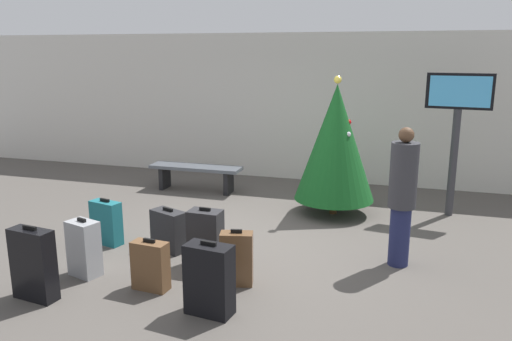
{
  "coord_description": "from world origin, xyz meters",
  "views": [
    {
      "loc": [
        2.09,
        -6.18,
        2.55
      ],
      "look_at": [
        0.04,
        0.54,
        0.9
      ],
      "focal_mm": 35.57,
      "sensor_mm": 36.0,
      "label": 1
    }
  ],
  "objects_px": {
    "suitcase_0": "(84,248)",
    "suitcase_4": "(209,280)",
    "suitcase_5": "(106,223)",
    "flight_info_kiosk": "(457,116)",
    "suitcase_1": "(206,238)",
    "suitcase_6": "(34,264)",
    "suitcase_7": "(237,259)",
    "holiday_tree": "(336,143)",
    "waiting_bench": "(196,172)",
    "suitcase_3": "(169,231)",
    "traveller_0": "(402,194)",
    "suitcase_2": "(150,266)"
  },
  "relations": [
    {
      "from": "traveller_0",
      "to": "suitcase_6",
      "type": "relative_size",
      "value": 2.1
    },
    {
      "from": "flight_info_kiosk",
      "to": "suitcase_7",
      "type": "distance_m",
      "value": 4.33
    },
    {
      "from": "traveller_0",
      "to": "holiday_tree",
      "type": "bearing_deg",
      "value": 120.72
    },
    {
      "from": "holiday_tree",
      "to": "traveller_0",
      "type": "relative_size",
      "value": 1.29
    },
    {
      "from": "suitcase_1",
      "to": "suitcase_5",
      "type": "relative_size",
      "value": 1.17
    },
    {
      "from": "suitcase_3",
      "to": "flight_info_kiosk",
      "type": "bearing_deg",
      "value": 36.25
    },
    {
      "from": "suitcase_2",
      "to": "waiting_bench",
      "type": "bearing_deg",
      "value": 106.48
    },
    {
      "from": "waiting_bench",
      "to": "suitcase_5",
      "type": "xyz_separation_m",
      "value": [
        -0.08,
        -2.83,
        -0.07
      ]
    },
    {
      "from": "suitcase_0",
      "to": "suitcase_4",
      "type": "distance_m",
      "value": 1.78
    },
    {
      "from": "suitcase_0",
      "to": "suitcase_2",
      "type": "relative_size",
      "value": 1.19
    },
    {
      "from": "suitcase_0",
      "to": "suitcase_3",
      "type": "distance_m",
      "value": 1.14
    },
    {
      "from": "suitcase_2",
      "to": "suitcase_7",
      "type": "distance_m",
      "value": 0.95
    },
    {
      "from": "suitcase_5",
      "to": "suitcase_7",
      "type": "xyz_separation_m",
      "value": [
        2.09,
        -0.65,
        0.01
      ]
    },
    {
      "from": "traveller_0",
      "to": "suitcase_4",
      "type": "relative_size",
      "value": 2.23
    },
    {
      "from": "suitcase_4",
      "to": "holiday_tree",
      "type": "bearing_deg",
      "value": 78.93
    },
    {
      "from": "traveller_0",
      "to": "suitcase_1",
      "type": "bearing_deg",
      "value": -162.29
    },
    {
      "from": "suitcase_1",
      "to": "suitcase_3",
      "type": "relative_size",
      "value": 1.28
    },
    {
      "from": "holiday_tree",
      "to": "waiting_bench",
      "type": "height_order",
      "value": "holiday_tree"
    },
    {
      "from": "traveller_0",
      "to": "suitcase_4",
      "type": "xyz_separation_m",
      "value": [
        -1.76,
        -1.78,
        -0.54
      ]
    },
    {
      "from": "flight_info_kiosk",
      "to": "suitcase_7",
      "type": "bearing_deg",
      "value": -126.19
    },
    {
      "from": "suitcase_1",
      "to": "waiting_bench",
      "type": "bearing_deg",
      "value": 115.46
    },
    {
      "from": "suitcase_7",
      "to": "holiday_tree",
      "type": "bearing_deg",
      "value": 77.14
    },
    {
      "from": "waiting_bench",
      "to": "suitcase_3",
      "type": "relative_size",
      "value": 2.97
    },
    {
      "from": "suitcase_2",
      "to": "suitcase_6",
      "type": "bearing_deg",
      "value": -152.45
    },
    {
      "from": "flight_info_kiosk",
      "to": "suitcase_2",
      "type": "height_order",
      "value": "flight_info_kiosk"
    },
    {
      "from": "flight_info_kiosk",
      "to": "traveller_0",
      "type": "xyz_separation_m",
      "value": [
        -0.72,
        -2.25,
        -0.69
      ]
    },
    {
      "from": "waiting_bench",
      "to": "suitcase_0",
      "type": "xyz_separation_m",
      "value": [
        0.24,
        -3.78,
        -0.04
      ]
    },
    {
      "from": "suitcase_6",
      "to": "suitcase_5",
      "type": "bearing_deg",
      "value": 96.11
    },
    {
      "from": "suitcase_5",
      "to": "suitcase_7",
      "type": "height_order",
      "value": "suitcase_7"
    },
    {
      "from": "waiting_bench",
      "to": "suitcase_4",
      "type": "distance_m",
      "value": 4.63
    },
    {
      "from": "suitcase_1",
      "to": "suitcase_3",
      "type": "bearing_deg",
      "value": 154.08
    },
    {
      "from": "flight_info_kiosk",
      "to": "suitcase_6",
      "type": "bearing_deg",
      "value": -135.54
    },
    {
      "from": "waiting_bench",
      "to": "suitcase_7",
      "type": "relative_size",
      "value": 2.67
    },
    {
      "from": "holiday_tree",
      "to": "flight_info_kiosk",
      "type": "height_order",
      "value": "flight_info_kiosk"
    },
    {
      "from": "flight_info_kiosk",
      "to": "suitcase_1",
      "type": "xyz_separation_m",
      "value": [
        -2.96,
        -2.97,
        -1.23
      ]
    },
    {
      "from": "suitcase_1",
      "to": "suitcase_6",
      "type": "height_order",
      "value": "suitcase_6"
    },
    {
      "from": "suitcase_5",
      "to": "flight_info_kiosk",
      "type": "bearing_deg",
      "value": 30.62
    },
    {
      "from": "suitcase_0",
      "to": "suitcase_3",
      "type": "relative_size",
      "value": 1.2
    },
    {
      "from": "traveller_0",
      "to": "flight_info_kiosk",
      "type": "bearing_deg",
      "value": 72.22
    },
    {
      "from": "suitcase_1",
      "to": "suitcase_7",
      "type": "xyz_separation_m",
      "value": [
        0.52,
        -0.37,
        -0.05
      ]
    },
    {
      "from": "suitcase_0",
      "to": "suitcase_6",
      "type": "distance_m",
      "value": 0.67
    },
    {
      "from": "waiting_bench",
      "to": "suitcase_0",
      "type": "relative_size",
      "value": 2.48
    },
    {
      "from": "flight_info_kiosk",
      "to": "suitcase_3",
      "type": "height_order",
      "value": "flight_info_kiosk"
    },
    {
      "from": "suitcase_3",
      "to": "suitcase_6",
      "type": "xyz_separation_m",
      "value": [
        -0.74,
        -1.63,
        0.11
      ]
    },
    {
      "from": "suitcase_2",
      "to": "suitcase_3",
      "type": "relative_size",
      "value": 1.01
    },
    {
      "from": "traveller_0",
      "to": "suitcase_4",
      "type": "height_order",
      "value": "traveller_0"
    },
    {
      "from": "suitcase_2",
      "to": "suitcase_0",
      "type": "bearing_deg",
      "value": 173.67
    },
    {
      "from": "waiting_bench",
      "to": "suitcase_4",
      "type": "bearing_deg",
      "value": -64.85
    },
    {
      "from": "waiting_bench",
      "to": "suitcase_1",
      "type": "relative_size",
      "value": 2.33
    },
    {
      "from": "suitcase_3",
      "to": "traveller_0",
      "type": "bearing_deg",
      "value": 7.85
    }
  ]
}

